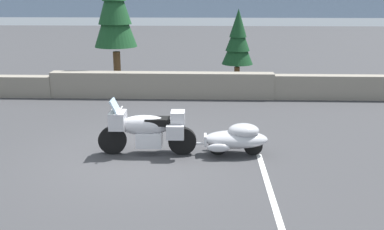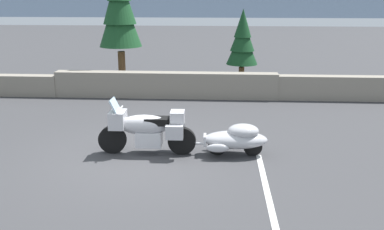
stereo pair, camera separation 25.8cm
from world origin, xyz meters
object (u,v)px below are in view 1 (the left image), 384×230
object	(u,v)px
car_shaped_trailer	(236,138)
pine_tree_tall	(114,5)
touring_motorcycle	(147,129)
pine_tree_secondary	(238,40)

from	to	relation	value
car_shaped_trailer	pine_tree_tall	xyz separation A→B (m)	(-4.21, 6.96, 2.80)
pine_tree_tall	touring_motorcycle	bearing A→B (deg)	-73.13
touring_motorcycle	car_shaped_trailer	bearing A→B (deg)	0.82
car_shaped_trailer	pine_tree_secondary	bearing A→B (deg)	86.31
pine_tree_tall	pine_tree_secondary	xyz separation A→B (m)	(4.67, 0.11, -1.27)
pine_tree_tall	pine_tree_secondary	bearing A→B (deg)	1.34
touring_motorcycle	pine_tree_secondary	size ratio (longest dim) A/B	0.74
car_shaped_trailer	touring_motorcycle	bearing A→B (deg)	-179.18
touring_motorcycle	car_shaped_trailer	size ratio (longest dim) A/B	1.05
car_shaped_trailer	pine_tree_secondary	xyz separation A→B (m)	(0.46, 7.07, 1.53)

